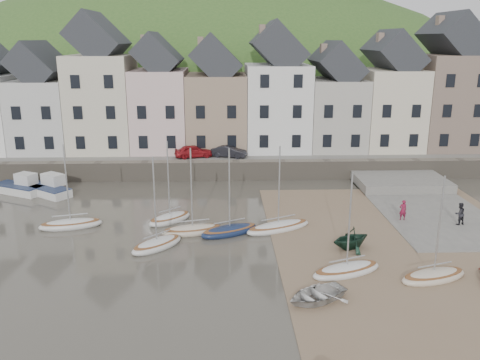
{
  "coord_description": "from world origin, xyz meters",
  "views": [
    {
      "loc": [
        -1.23,
        -29.91,
        13.13
      ],
      "look_at": [
        0.0,
        6.0,
        3.0
      ],
      "focal_mm": 37.64,
      "sensor_mm": 36.0,
      "label": 1
    }
  ],
  "objects_px": {
    "person_red": "(403,210)",
    "car_right": "(229,151)",
    "rowboat_green": "(351,238)",
    "person_dark": "(460,214)",
    "car_left": "(193,151)",
    "rowboat_white": "(316,294)",
    "sailboat_0": "(71,224)"
  },
  "relations": [
    {
      "from": "sailboat_0",
      "to": "rowboat_white",
      "type": "height_order",
      "value": "sailboat_0"
    },
    {
      "from": "car_left",
      "to": "car_right",
      "type": "height_order",
      "value": "car_left"
    },
    {
      "from": "rowboat_white",
      "to": "car_right",
      "type": "bearing_deg",
      "value": 160.75
    },
    {
      "from": "person_red",
      "to": "car_left",
      "type": "distance_m",
      "value": 21.91
    },
    {
      "from": "person_dark",
      "to": "car_left",
      "type": "height_order",
      "value": "car_left"
    },
    {
      "from": "rowboat_green",
      "to": "person_dark",
      "type": "xyz_separation_m",
      "value": [
        8.9,
        3.93,
        0.16
      ]
    },
    {
      "from": "person_dark",
      "to": "car_left",
      "type": "xyz_separation_m",
      "value": [
        -20.03,
        15.7,
        1.3
      ]
    },
    {
      "from": "person_red",
      "to": "car_right",
      "type": "height_order",
      "value": "car_right"
    },
    {
      "from": "person_red",
      "to": "car_right",
      "type": "bearing_deg",
      "value": -51.58
    },
    {
      "from": "sailboat_0",
      "to": "person_red",
      "type": "bearing_deg",
      "value": 1.05
    },
    {
      "from": "rowboat_white",
      "to": "person_red",
      "type": "height_order",
      "value": "person_red"
    },
    {
      "from": "car_right",
      "to": "rowboat_green",
      "type": "bearing_deg",
      "value": -140.87
    },
    {
      "from": "person_dark",
      "to": "car_left",
      "type": "distance_m",
      "value": 25.48
    },
    {
      "from": "rowboat_green",
      "to": "person_dark",
      "type": "bearing_deg",
      "value": 87.99
    },
    {
      "from": "rowboat_white",
      "to": "rowboat_green",
      "type": "relative_size",
      "value": 1.23
    },
    {
      "from": "car_left",
      "to": "sailboat_0",
      "type": "bearing_deg",
      "value": 138.67
    },
    {
      "from": "sailboat_0",
      "to": "rowboat_green",
      "type": "bearing_deg",
      "value": -13.4
    },
    {
      "from": "rowboat_green",
      "to": "person_dark",
      "type": "distance_m",
      "value": 9.73
    },
    {
      "from": "person_red",
      "to": "car_left",
      "type": "bearing_deg",
      "value": -44.49
    },
    {
      "from": "person_red",
      "to": "car_right",
      "type": "distance_m",
      "value": 19.4
    },
    {
      "from": "person_dark",
      "to": "rowboat_green",
      "type": "bearing_deg",
      "value": 6.13
    },
    {
      "from": "sailboat_0",
      "to": "car_right",
      "type": "relative_size",
      "value": 1.77
    },
    {
      "from": "person_red",
      "to": "car_left",
      "type": "relative_size",
      "value": 0.41
    },
    {
      "from": "rowboat_white",
      "to": "person_red",
      "type": "relative_size",
      "value": 2.2
    },
    {
      "from": "person_red",
      "to": "rowboat_green",
      "type": "bearing_deg",
      "value": 41.77
    },
    {
      "from": "car_left",
      "to": "car_right",
      "type": "relative_size",
      "value": 1.06
    },
    {
      "from": "rowboat_white",
      "to": "person_red",
      "type": "distance_m",
      "value": 14.42
    },
    {
      "from": "sailboat_0",
      "to": "car_right",
      "type": "distance_m",
      "value": 19.12
    },
    {
      "from": "rowboat_green",
      "to": "car_right",
      "type": "distance_m",
      "value": 21.08
    },
    {
      "from": "rowboat_white",
      "to": "car_right",
      "type": "relative_size",
      "value": 0.95
    },
    {
      "from": "rowboat_white",
      "to": "car_left",
      "type": "relative_size",
      "value": 0.9
    },
    {
      "from": "rowboat_white",
      "to": "car_right",
      "type": "xyz_separation_m",
      "value": [
        -4.14,
        26.22,
        1.78
      ]
    }
  ]
}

